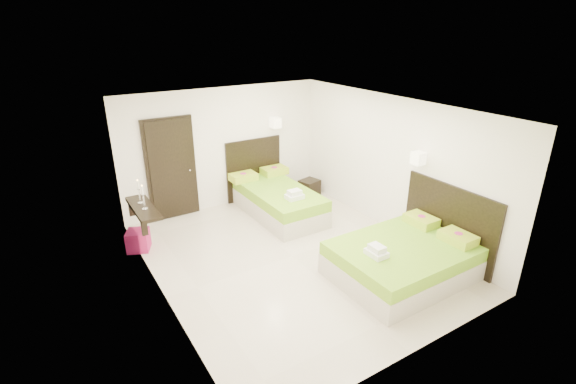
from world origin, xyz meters
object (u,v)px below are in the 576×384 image
bed_double (406,257)px  nightstand (309,188)px  ottoman (138,240)px  bed_single (276,198)px

bed_double → nightstand: bearing=80.5°
bed_double → ottoman: bearing=138.1°
bed_double → ottoman: 4.68m
nightstand → ottoman: 4.11m
bed_single → nightstand: 1.26m
bed_single → nightstand: size_ratio=5.34×
nightstand → bed_single: bearing=-172.4°
bed_double → ottoman: bed_double is taller
nightstand → ottoman: size_ratio=1.14×
bed_single → ottoman: (-2.92, -0.04, -0.16)m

